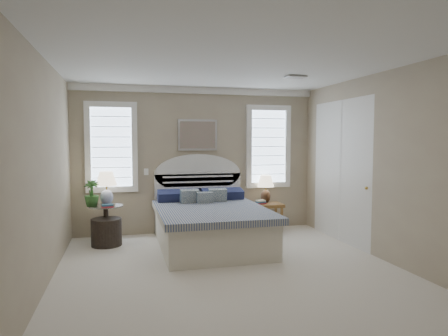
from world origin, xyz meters
TOP-DOWN VIEW (x-y plane):
  - floor at (0.00, 0.00)m, footprint 4.50×5.00m
  - ceiling at (0.00, 0.00)m, footprint 4.50×5.00m
  - wall_back at (0.00, 2.50)m, footprint 4.50×0.02m
  - wall_left at (-2.25, 0.00)m, footprint 0.02×5.00m
  - wall_right at (2.25, 0.00)m, footprint 0.02×5.00m
  - crown_molding at (0.00, 2.46)m, footprint 4.50×0.08m
  - hvac_vent at (1.20, 0.80)m, footprint 0.30×0.20m
  - switch_plate at (-0.95, 2.48)m, footprint 0.08×0.01m
  - window_left at (-1.55, 2.48)m, footprint 0.90×0.06m
  - window_right at (1.40, 2.48)m, footprint 0.90×0.06m
  - painting at (0.00, 2.46)m, footprint 0.74×0.04m
  - closet_door at (2.23, 1.20)m, footprint 0.02×1.80m
  - bed at (0.00, 1.46)m, footprint 1.72×2.28m
  - side_table_left at (-1.65, 2.05)m, footprint 0.56×0.56m
  - nightstand_right at (1.30, 2.15)m, footprint 0.50×0.40m
  - floor_pot at (-1.64, 1.85)m, footprint 0.60×0.60m
  - lamp_left at (-1.64, 2.13)m, footprint 0.39×0.39m
  - lamp_right at (1.29, 2.30)m, footprint 0.32×0.32m
  - potted_plant at (-1.87, 2.02)m, footprint 0.28×0.28m
  - books_left at (-1.61, 1.83)m, footprint 0.21×0.17m
  - books_right at (1.13, 2.14)m, footprint 0.21×0.17m

SIDE VIEW (x-z plane):
  - floor at x=0.00m, z-range -0.01..0.01m
  - floor_pot at x=-1.64m, z-range 0.00..0.44m
  - bed at x=0.00m, z-range -0.35..1.12m
  - nightstand_right at x=1.30m, z-range 0.12..0.65m
  - side_table_left at x=-1.65m, z-range 0.07..0.70m
  - books_right at x=1.13m, z-range 0.53..0.60m
  - books_left at x=-1.61m, z-range 0.63..0.68m
  - potted_plant at x=-1.87m, z-range 0.63..1.06m
  - lamp_right at x=1.29m, z-range 0.59..1.11m
  - lamp_left at x=-1.64m, z-range 0.69..1.26m
  - switch_plate at x=-0.95m, z-range 1.09..1.21m
  - closet_door at x=2.23m, z-range 0.00..2.40m
  - wall_back at x=0.00m, z-range 0.00..2.70m
  - wall_left at x=-2.25m, z-range 0.00..2.70m
  - wall_right at x=2.25m, z-range 0.00..2.70m
  - window_left at x=-1.55m, z-range 0.80..2.40m
  - window_right at x=1.40m, z-range 0.80..2.40m
  - painting at x=0.00m, z-range 1.53..2.11m
  - crown_molding at x=0.00m, z-range 2.58..2.70m
  - hvac_vent at x=1.20m, z-range 2.67..2.69m
  - ceiling at x=0.00m, z-range 2.70..2.71m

